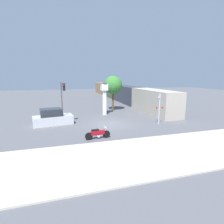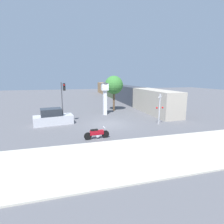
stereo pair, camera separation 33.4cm
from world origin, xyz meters
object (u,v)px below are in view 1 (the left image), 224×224
(freight_train, at_px, (119,92))
(parked_car, at_px, (52,118))
(motorcycle, at_px, (98,134))
(street_tree, at_px, (113,85))
(clock_tower, at_px, (104,93))
(traffic_light, at_px, (63,96))
(railroad_crossing_signal, at_px, (159,108))

(freight_train, xyz_separation_m, parked_car, (-14.21, -19.30, -0.95))
(motorcycle, relative_size, street_tree, 0.41)
(freight_train, distance_m, parked_car, 23.98)
(clock_tower, xyz_separation_m, parked_car, (-6.79, -3.43, -2.24))
(motorcycle, relative_size, parked_car, 0.50)
(traffic_light, height_order, parked_car, traffic_light)
(railroad_crossing_signal, xyz_separation_m, street_tree, (-2.65, 9.18, 2.11))
(freight_train, bearing_deg, parked_car, -126.35)
(traffic_light, bearing_deg, parked_car, 168.99)
(freight_train, bearing_deg, railroad_crossing_signal, -96.94)
(clock_tower, height_order, parked_car, clock_tower)
(railroad_crossing_signal, bearing_deg, freight_train, 83.06)
(street_tree, relative_size, parked_car, 1.22)
(clock_tower, distance_m, street_tree, 3.46)
(traffic_light, bearing_deg, motorcycle, -65.34)
(traffic_light, height_order, street_tree, street_tree)
(clock_tower, bearing_deg, railroad_crossing_signal, -54.53)
(parked_car, bearing_deg, traffic_light, -20.35)
(railroad_crossing_signal, height_order, street_tree, street_tree)
(traffic_light, distance_m, railroad_crossing_signal, 10.71)
(motorcycle, xyz_separation_m, clock_tower, (2.90, 9.42, 2.52))
(traffic_light, xyz_separation_m, street_tree, (7.58, 6.28, 0.81))
(street_tree, bearing_deg, motorcycle, -112.30)
(parked_car, bearing_deg, railroad_crossing_signal, -24.69)
(clock_tower, xyz_separation_m, street_tree, (2.03, 2.61, 1.00))
(traffic_light, bearing_deg, freight_train, 56.45)
(railroad_crossing_signal, height_order, parked_car, railroad_crossing_signal)
(clock_tower, distance_m, railroad_crossing_signal, 8.15)
(motorcycle, bearing_deg, traffic_light, 109.35)
(traffic_light, xyz_separation_m, parked_car, (-1.25, 0.24, -2.43))
(parked_car, bearing_deg, clock_tower, 17.43)
(motorcycle, distance_m, traffic_light, 6.89)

